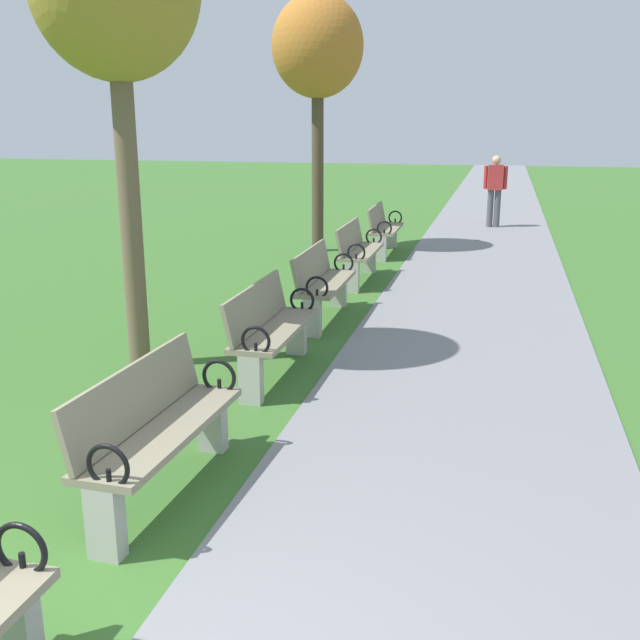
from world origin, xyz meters
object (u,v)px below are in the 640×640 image
(park_bench_6, at_px, (384,228))
(tree_2, at_px, (318,50))
(park_bench_2, at_px, (157,428))
(pedestrian_walking, at_px, (495,187))
(park_bench_5, at_px, (358,251))
(park_bench_3, at_px, (270,328))
(park_bench_4, at_px, (322,282))

(park_bench_6, bearing_deg, tree_2, 177.57)
(park_bench_2, bearing_deg, park_bench_6, 90.00)
(park_bench_2, distance_m, park_bench_6, 9.41)
(park_bench_2, height_order, pedestrian_walking, pedestrian_walking)
(park_bench_5, bearing_deg, park_bench_6, 90.00)
(park_bench_3, distance_m, park_bench_6, 6.96)
(park_bench_3, xyz_separation_m, park_bench_5, (0.00, 4.47, 0.00))
(park_bench_2, relative_size, pedestrian_walking, 1.00)
(park_bench_5, distance_m, park_bench_6, 2.50)
(park_bench_4, relative_size, pedestrian_walking, 0.99)
(park_bench_3, bearing_deg, tree_2, 100.33)
(park_bench_5, xyz_separation_m, pedestrian_walking, (1.92, 6.54, 0.44))
(pedestrian_walking, bearing_deg, park_bench_5, -106.33)
(park_bench_4, bearing_deg, park_bench_6, 90.00)
(park_bench_4, distance_m, tree_2, 5.95)
(park_bench_3, bearing_deg, park_bench_4, 90.00)
(park_bench_3, relative_size, pedestrian_walking, 0.99)
(park_bench_4, height_order, pedestrian_walking, pedestrian_walking)
(park_bench_2, bearing_deg, pedestrian_walking, 81.90)
(park_bench_3, height_order, tree_2, tree_2)
(park_bench_4, height_order, park_bench_6, same)
(park_bench_5, relative_size, park_bench_6, 1.00)
(park_bench_2, relative_size, park_bench_5, 1.01)
(park_bench_6, height_order, tree_2, tree_2)
(park_bench_4, bearing_deg, park_bench_5, 90.00)
(tree_2, distance_m, pedestrian_walking, 5.78)
(park_bench_4, relative_size, tree_2, 0.35)
(park_bench_2, height_order, park_bench_3, same)
(park_bench_5, height_order, tree_2, tree_2)
(park_bench_2, relative_size, park_bench_4, 1.01)
(pedestrian_walking, bearing_deg, park_bench_2, -98.10)
(park_bench_3, relative_size, park_bench_5, 1.00)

